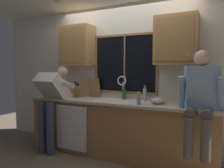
% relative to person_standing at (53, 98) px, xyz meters
% --- Properties ---
extents(back_wall, '(5.51, 0.12, 2.55)m').
position_rel_person_standing_xyz_m(back_wall, '(1.09, 0.64, 0.34)').
color(back_wall, silver).
rests_on(back_wall, floor).
extents(ceiling_downlight_left, '(0.14, 0.14, 0.01)m').
position_rel_person_standing_xyz_m(ceiling_downlight_left, '(0.16, -0.02, 1.61)').
color(ceiling_downlight_left, '#FFEAB2').
extents(window_glass, '(1.10, 0.02, 0.95)m').
position_rel_person_standing_xyz_m(window_glass, '(1.12, 0.57, 0.59)').
color(window_glass, black).
extents(window_frame_top, '(1.17, 0.02, 0.04)m').
position_rel_person_standing_xyz_m(window_frame_top, '(1.12, 0.56, 1.08)').
color(window_frame_top, olive).
extents(window_frame_bottom, '(1.17, 0.02, 0.04)m').
position_rel_person_standing_xyz_m(window_frame_bottom, '(1.12, 0.56, 0.10)').
color(window_frame_bottom, olive).
extents(window_frame_left, '(0.03, 0.02, 0.95)m').
position_rel_person_standing_xyz_m(window_frame_left, '(0.55, 0.56, 0.59)').
color(window_frame_left, olive).
extents(window_frame_right, '(0.03, 0.02, 0.95)m').
position_rel_person_standing_xyz_m(window_frame_right, '(1.69, 0.56, 0.59)').
color(window_frame_right, olive).
extents(window_mullion_center, '(0.02, 0.02, 0.95)m').
position_rel_person_standing_xyz_m(window_mullion_center, '(1.12, 0.56, 0.59)').
color(window_mullion_center, olive).
extents(lower_cabinet_run, '(3.11, 0.58, 0.88)m').
position_rel_person_standing_xyz_m(lower_cabinet_run, '(1.09, 0.29, -0.50)').
color(lower_cabinet_run, '#A07744').
rests_on(lower_cabinet_run, floor).
extents(countertop, '(3.17, 0.62, 0.04)m').
position_rel_person_standing_xyz_m(countertop, '(1.09, 0.27, -0.04)').
color(countertop, beige).
rests_on(countertop, lower_cabinet_run).
extents(dishwasher_front, '(0.60, 0.02, 0.74)m').
position_rel_person_standing_xyz_m(dishwasher_front, '(0.41, -0.03, -0.48)').
color(dishwasher_front, white).
extents(upper_cabinet_left, '(0.61, 0.36, 0.72)m').
position_rel_person_standing_xyz_m(upper_cabinet_left, '(0.23, 0.41, 0.92)').
color(upper_cabinet_left, '#B2844C').
extents(upper_cabinet_right, '(0.61, 0.36, 0.72)m').
position_rel_person_standing_xyz_m(upper_cabinet_right, '(2.01, 0.41, 0.92)').
color(upper_cabinet_right, '#B2844C').
extents(sink, '(0.80, 0.46, 0.21)m').
position_rel_person_standing_xyz_m(sink, '(1.12, 0.28, -0.11)').
color(sink, white).
rests_on(sink, lower_cabinet_run).
extents(faucet, '(0.18, 0.09, 0.40)m').
position_rel_person_standing_xyz_m(faucet, '(1.13, 0.46, 0.24)').
color(faucet, silver).
rests_on(faucet, countertop).
extents(person_standing, '(0.53, 0.72, 1.49)m').
position_rel_person_standing_xyz_m(person_standing, '(0.00, 0.00, 0.00)').
color(person_standing, '#384260').
rests_on(person_standing, floor).
extents(person_sitting_on_counter, '(0.54, 0.65, 1.26)m').
position_rel_person_standing_xyz_m(person_sitting_on_counter, '(2.38, 0.01, 0.17)').
color(person_sitting_on_counter, '#595147').
rests_on(person_sitting_on_counter, countertop).
extents(knife_block, '(0.12, 0.18, 0.32)m').
position_rel_person_standing_xyz_m(knife_block, '(0.29, 0.36, 0.09)').
color(knife_block, olive).
rests_on(knife_block, countertop).
extents(cutting_board, '(0.23, 0.09, 0.36)m').
position_rel_person_standing_xyz_m(cutting_board, '(0.54, 0.49, 0.16)').
color(cutting_board, '#997047').
rests_on(cutting_board, countertop).
extents(mixing_bowl, '(0.21, 0.21, 0.10)m').
position_rel_person_standing_xyz_m(mixing_bowl, '(1.78, 0.27, 0.03)').
color(mixing_bowl, '#B7B7BC').
rests_on(mixing_bowl, countertop).
extents(soap_dispenser, '(0.06, 0.07, 0.20)m').
position_rel_person_standing_xyz_m(soap_dispenser, '(1.55, 0.08, 0.06)').
color(soap_dispenser, '#668CCC').
rests_on(soap_dispenser, countertop).
extents(bottle_green_glass, '(0.06, 0.06, 0.26)m').
position_rel_person_standing_xyz_m(bottle_green_glass, '(1.52, 0.46, 0.09)').
color(bottle_green_glass, '#B7B7BC').
rests_on(bottle_green_glass, countertop).
extents(bottle_tall_clear, '(0.07, 0.07, 0.22)m').
position_rel_person_standing_xyz_m(bottle_tall_clear, '(1.15, 0.48, 0.07)').
color(bottle_tall_clear, '#1E592D').
rests_on(bottle_tall_clear, countertop).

